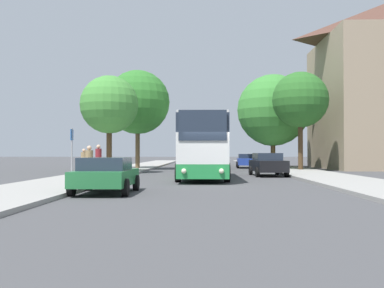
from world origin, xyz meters
TOP-DOWN VIEW (x-y plane):
  - ground_plane at (0.00, 0.00)m, footprint 300.00×300.00m
  - sidewalk_left at (-7.00, 0.00)m, footprint 4.00×120.00m
  - sidewalk_right at (7.00, 0.00)m, footprint 4.00×120.00m
  - bus_front at (-0.38, 4.23)m, footprint 2.87×10.47m
  - bus_middle at (-0.63, 17.17)m, footprint 2.93×11.60m
  - bus_rear at (-0.51, 32.14)m, footprint 2.74×11.56m
  - parked_car_left_curb at (-3.96, -5.33)m, footprint 2.09×3.95m
  - parked_car_right_near at (3.88, 7.50)m, footprint 2.19×4.54m
  - parked_car_right_far at (3.97, 23.24)m, footprint 2.12×4.76m
  - bus_stop_sign at (-7.49, 2.23)m, footprint 0.08×0.45m
  - pedestrian_waiting_near at (-7.64, 5.24)m, footprint 0.36×0.36m
  - pedestrian_waiting_far at (-6.45, 4.01)m, footprint 0.36×0.36m
  - pedestrian_walking_back at (-5.76, -0.79)m, footprint 0.36×0.36m
  - tree_left_near at (-7.28, 10.84)m, footprint 4.28×4.28m
  - tree_left_far at (-6.29, 18.34)m, footprint 5.78×5.78m
  - tree_right_near at (6.97, 25.65)m, footprint 6.45×6.45m
  - tree_right_mid at (6.23, 20.34)m, footprint 6.73×6.73m
  - tree_right_far at (7.68, 15.22)m, footprint 4.62×4.62m

SIDE VIEW (x-z plane):
  - ground_plane at x=0.00m, z-range 0.00..0.00m
  - sidewalk_left at x=-7.00m, z-range 0.00..0.15m
  - sidewalk_right at x=7.00m, z-range 0.00..0.15m
  - parked_car_left_curb at x=-3.96m, z-range 0.04..1.38m
  - parked_car_right_far at x=3.97m, z-range 0.05..1.45m
  - parked_car_right_near at x=3.88m, z-range 0.04..1.54m
  - pedestrian_waiting_near at x=-7.64m, z-range 0.15..1.77m
  - pedestrian_walking_back at x=-5.76m, z-range 0.16..1.87m
  - pedestrian_waiting_far at x=-6.45m, z-range 0.17..2.01m
  - bus_middle at x=-0.63m, z-range 0.12..3.29m
  - bus_rear at x=-0.51m, z-range 0.12..3.31m
  - bus_stop_sign at x=-7.49m, z-range 0.47..3.17m
  - bus_front at x=-0.38m, z-range 0.11..3.68m
  - tree_left_near at x=-7.28m, z-range 1.52..8.59m
  - tree_right_near at x=6.97m, z-range 1.19..9.72m
  - tree_right_mid at x=6.23m, z-range 1.16..9.91m
  - tree_right_far at x=7.68m, z-range 1.85..9.93m
  - tree_left_far at x=-6.29m, z-range 1.67..10.52m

